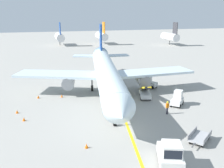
{
  "coord_description": "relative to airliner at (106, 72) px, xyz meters",
  "views": [
    {
      "loc": [
        -8.51,
        -23.92,
        12.41
      ],
      "look_at": [
        1.39,
        9.61,
        2.5
      ],
      "focal_mm": 40.76,
      "sensor_mm": 36.0,
      "label": 1
    }
  ],
  "objects": [
    {
      "name": "distant_aircraft_mid_right",
      "position": [
        40.06,
        52.5,
        -0.2
      ],
      "size": [
        3.0,
        10.1,
        8.8
      ],
      "color": "silver",
      "rests_on": "ground"
    },
    {
      "name": "baggage_tug_by_cargo_door",
      "position": [
        7.98,
        -7.98,
        -2.49
      ],
      "size": [
        2.61,
        2.62,
        2.1
      ],
      "color": "silver",
      "rests_on": "ground"
    },
    {
      "name": "ground_crew_marshaller",
      "position": [
        5.12,
        -10.4,
        -2.51
      ],
      "size": [
        0.36,
        0.24,
        1.7
      ],
      "color": "#26262D",
      "rests_on": "ground"
    },
    {
      "name": "ground_plane",
      "position": [
        -1.49,
        -13.14,
        -3.42
      ],
      "size": [
        300.0,
        300.0,
        0.0
      ],
      "primitive_type": "plane",
      "color": "#9E9B93"
    },
    {
      "name": "safety_cone_wingtip_left",
      "position": [
        -6.97,
        0.06,
        -3.2
      ],
      "size": [
        0.36,
        0.36,
        0.44
      ],
      "primitive_type": "cone",
      "color": "orange",
      "rests_on": "ground"
    },
    {
      "name": "baggage_tug_near_wing",
      "position": [
        7.84,
        1.08,
        -2.49
      ],
      "size": [
        2.47,
        2.7,
        2.1
      ],
      "color": "silver",
      "rests_on": "ground"
    },
    {
      "name": "safety_cone_tail_area",
      "position": [
        -12.15,
        -7.49,
        -3.2
      ],
      "size": [
        0.36,
        0.36,
        0.44
      ],
      "primitive_type": "cone",
      "color": "orange",
      "rests_on": "ground"
    },
    {
      "name": "safety_cone_nose_left",
      "position": [
        -6.23,
        -15.74,
        -3.2
      ],
      "size": [
        0.36,
        0.36,
        0.44
      ],
      "primitive_type": "cone",
      "color": "orange",
      "rests_on": "ground"
    },
    {
      "name": "pushback_tug",
      "position": [
        0.01,
        -20.41,
        -2.42
      ],
      "size": [
        3.06,
        4.04,
        2.2
      ],
      "color": "silver",
      "rests_on": "ground"
    },
    {
      "name": "taxi_line_yellow",
      "position": [
        -0.1,
        -8.14,
        -3.41
      ],
      "size": [
        15.01,
        78.69,
        0.01
      ],
      "primitive_type": "cube",
      "rotation": [
        0.0,
        0.0,
        -0.18
      ],
      "color": "yellow",
      "rests_on": "ground"
    },
    {
      "name": "safety_cone_wingtip_right",
      "position": [
        -10.4,
        0.57,
        -3.2
      ],
      "size": [
        0.36,
        0.36,
        0.44
      ],
      "primitive_type": "cone",
      "color": "orange",
      "rests_on": "ground"
    },
    {
      "name": "baggage_cart_loaded",
      "position": [
        4.8,
        -17.67,
        -2.95
      ],
      "size": [
        3.45,
        2.96,
        0.94
      ],
      "color": "#A5A5A8",
      "rests_on": "ground"
    },
    {
      "name": "safety_cone_nose_right",
      "position": [
        -13.07,
        -4.74,
        -3.2
      ],
      "size": [
        0.36,
        0.36,
        0.44
      ],
      "primitive_type": "cone",
      "color": "orange",
      "rests_on": "ground"
    },
    {
      "name": "airliner",
      "position": [
        0.0,
        0.0,
        0.0
      ],
      "size": [
        28.12,
        35.19,
        10.1
      ],
      "color": "silver",
      "rests_on": "ground"
    },
    {
      "name": "distant_aircraft_far_left",
      "position": [
        -1.32,
        63.65,
        -0.2
      ],
      "size": [
        3.0,
        10.1,
        8.8
      ],
      "color": "silver",
      "rests_on": "ground"
    },
    {
      "name": "belt_loader_forward_hold",
      "position": [
        5.03,
        -3.67,
        -2.64
      ],
      "size": [
        2.66,
        5.15,
        2.59
      ],
      "color": "silver",
      "rests_on": "ground"
    },
    {
      "name": "distant_aircraft_mid_left",
      "position": [
        15.21,
        62.96,
        -0.2
      ],
      "size": [
        3.0,
        10.1,
        8.8
      ],
      "color": "silver",
      "rests_on": "ground"
    }
  ]
}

